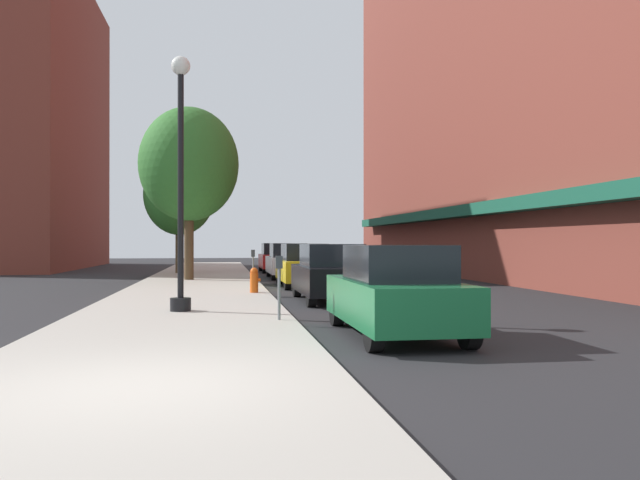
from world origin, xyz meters
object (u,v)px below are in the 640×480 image
(car_green, at_px, (395,292))
(car_black, at_px, (330,273))
(lamppost, at_px, (181,178))
(tree_mid, at_px, (189,165))
(fire_hydrant, at_px, (254,280))
(car_white, at_px, (288,261))
(parking_meter_far, at_px, (279,279))
(car_red, at_px, (276,258))
(parking_meter_near, at_px, (253,263))
(car_yellow, at_px, (304,266))
(tree_near, at_px, (179,195))

(car_green, distance_m, car_black, 6.95)
(lamppost, relative_size, tree_mid, 0.80)
(fire_hydrant, bearing_deg, car_green, -76.92)
(car_green, height_order, car_white, same)
(fire_hydrant, xyz_separation_m, tree_mid, (-2.39, 7.47, 4.50))
(lamppost, bearing_deg, car_black, 37.46)
(parking_meter_far, relative_size, car_white, 0.30)
(fire_hydrant, relative_size, car_red, 0.18)
(parking_meter_near, relative_size, car_black, 0.30)
(parking_meter_far, relative_size, car_green, 0.30)
(car_black, distance_m, car_yellow, 6.06)
(parking_meter_far, height_order, tree_mid, tree_mid)
(parking_meter_near, distance_m, parking_meter_far, 10.81)
(car_green, bearing_deg, tree_near, 104.24)
(car_white, xyz_separation_m, car_red, (0.00, 6.37, 0.00))
(tree_near, bearing_deg, lamppost, -86.30)
(car_black, height_order, car_white, same)
(lamppost, xyz_separation_m, parking_meter_near, (2.10, 8.80, -2.25))
(lamppost, xyz_separation_m, car_black, (4.05, 3.11, -2.39))
(car_yellow, bearing_deg, fire_hydrant, -117.25)
(parking_meter_far, distance_m, car_red, 23.62)
(car_white, bearing_deg, car_green, -90.27)
(car_black, bearing_deg, tree_near, 107.71)
(parking_meter_near, height_order, tree_mid, tree_mid)
(car_red, bearing_deg, tree_mid, -116.29)
(parking_meter_far, height_order, car_black, car_black)
(parking_meter_near, xyz_separation_m, car_white, (1.95, 6.36, -0.14))
(parking_meter_far, height_order, tree_near, tree_near)
(fire_hydrant, height_order, car_black, car_black)
(fire_hydrant, height_order, parking_meter_near, parking_meter_near)
(tree_mid, height_order, car_green, tree_mid)
(fire_hydrant, height_order, tree_near, tree_near)
(car_white, distance_m, car_red, 6.37)
(parking_meter_far, xyz_separation_m, car_green, (1.95, -1.83, -0.14))
(parking_meter_far, bearing_deg, car_green, -43.20)
(car_yellow, bearing_deg, car_white, 90.29)
(tree_mid, distance_m, car_black, 11.34)
(parking_meter_near, distance_m, car_black, 6.02)
(car_green, bearing_deg, car_white, 91.13)
(parking_meter_near, xyz_separation_m, tree_mid, (-2.53, 3.83, 4.07))
(lamppost, bearing_deg, car_yellow, 66.15)
(car_yellow, bearing_deg, tree_mid, 142.62)
(lamppost, xyz_separation_m, car_red, (4.05, 21.52, -2.39))
(tree_mid, xyz_separation_m, car_white, (4.48, 2.52, -4.21))
(car_black, relative_size, car_red, 1.00)
(car_black, xyz_separation_m, car_white, (0.00, 12.05, 0.00))
(car_black, bearing_deg, tree_mid, 114.34)
(lamppost, distance_m, tree_mid, 12.77)
(tree_near, distance_m, car_green, 23.48)
(tree_near, relative_size, car_white, 1.44)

